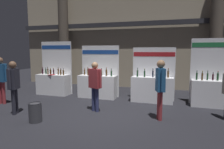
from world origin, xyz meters
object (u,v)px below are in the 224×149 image
(exhibitor_booth_0, at_px, (54,82))
(exhibitor_booth_2, at_px, (152,87))
(exhibitor_booth_1, at_px, (98,84))
(exhibitor_booth_3, at_px, (212,90))
(visitor_1, at_px, (160,85))
(visitor_4, at_px, (95,82))
(trash_bin, at_px, (35,112))
(visitor_2, at_px, (14,83))
(visitor_0, at_px, (1,76))

(exhibitor_booth_0, relative_size, exhibitor_booth_2, 1.13)
(exhibitor_booth_1, distance_m, exhibitor_booth_3, 4.65)
(visitor_1, distance_m, visitor_4, 2.21)
(exhibitor_booth_3, relative_size, trash_bin, 4.43)
(exhibitor_booth_2, xyz_separation_m, visitor_2, (-4.18, -3.02, 0.46))
(visitor_0, bearing_deg, visitor_4, 3.67)
(exhibitor_booth_2, relative_size, visitor_4, 1.30)
(exhibitor_booth_0, bearing_deg, exhibitor_booth_3, 0.01)
(exhibitor_booth_0, bearing_deg, exhibitor_booth_2, 0.24)
(trash_bin, distance_m, visitor_1, 3.82)
(exhibitor_booth_0, height_order, visitor_2, exhibitor_booth_0)
(exhibitor_booth_3, distance_m, visitor_0, 8.17)
(trash_bin, bearing_deg, exhibitor_booth_3, 32.95)
(visitor_1, relative_size, visitor_4, 1.07)
(visitor_0, bearing_deg, trash_bin, -25.65)
(exhibitor_booth_0, relative_size, visitor_0, 1.38)
(visitor_1, height_order, visitor_2, visitor_1)
(exhibitor_booth_2, xyz_separation_m, visitor_1, (0.45, -2.12, 0.49))
(exhibitor_booth_0, relative_size, visitor_4, 1.48)
(visitor_2, bearing_deg, visitor_0, 44.72)
(trash_bin, relative_size, visitor_4, 0.34)
(exhibitor_booth_1, distance_m, trash_bin, 3.53)
(visitor_2, bearing_deg, visitor_4, -80.76)
(visitor_1, bearing_deg, exhibitor_booth_1, -146.23)
(trash_bin, height_order, visitor_0, visitor_0)
(exhibitor_booth_2, distance_m, visitor_4, 2.65)
(exhibitor_booth_0, bearing_deg, visitor_1, -22.19)
(exhibitor_booth_3, height_order, visitor_0, exhibitor_booth_3)
(exhibitor_booth_3, distance_m, visitor_4, 4.43)
(exhibitor_booth_1, relative_size, trash_bin, 4.02)
(exhibitor_booth_0, xyz_separation_m, exhibitor_booth_1, (2.27, 0.05, -0.01))
(exhibitor_booth_3, xyz_separation_m, visitor_0, (-7.86, -2.14, 0.49))
(exhibitor_booth_0, distance_m, visitor_2, 3.08)
(visitor_1, distance_m, visitor_2, 4.72)
(exhibitor_booth_3, xyz_separation_m, visitor_4, (-3.97, -1.92, 0.41))
(exhibitor_booth_2, relative_size, visitor_0, 1.21)
(exhibitor_booth_0, bearing_deg, visitor_2, -80.24)
(trash_bin, bearing_deg, visitor_1, 20.55)
(exhibitor_booth_2, bearing_deg, trash_bin, -131.59)
(exhibitor_booth_3, xyz_separation_m, trash_bin, (-5.27, -3.41, -0.34))
(visitor_0, height_order, visitor_1, visitor_0)
(visitor_1, bearing_deg, visitor_0, -109.11)
(visitor_0, bearing_deg, exhibitor_booth_0, 66.59)
(exhibitor_booth_1, distance_m, visitor_1, 3.63)
(exhibitor_booth_1, height_order, visitor_4, exhibitor_booth_1)
(visitor_0, bearing_deg, exhibitor_booth_3, 15.65)
(visitor_1, height_order, visitor_4, visitor_1)
(visitor_2, bearing_deg, exhibitor_booth_0, -4.98)
(exhibitor_booth_2, xyz_separation_m, exhibitor_booth_3, (2.22, -0.02, 0.03))
(trash_bin, bearing_deg, visitor_0, 153.93)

